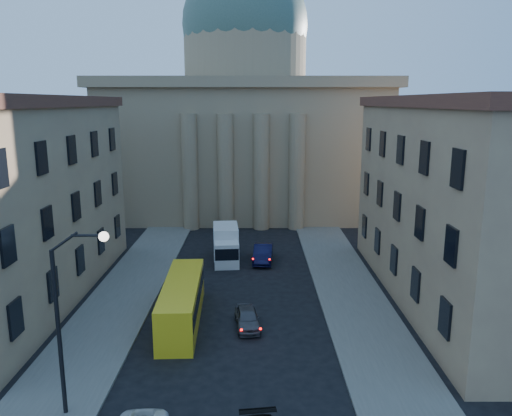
% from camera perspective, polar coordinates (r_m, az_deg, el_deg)
% --- Properties ---
extents(sidewalk_left, '(5.00, 60.00, 0.15)m').
position_cam_1_polar(sidewalk_left, '(35.21, -16.66, -12.26)').
color(sidewalk_left, '#5B5A54').
rests_on(sidewalk_left, ground).
extents(sidewalk_right, '(5.00, 60.00, 0.15)m').
position_cam_1_polar(sidewalk_right, '(34.57, 12.20, -12.48)').
color(sidewalk_right, '#5B5A54').
rests_on(sidewalk_right, ground).
extents(church, '(68.02, 28.76, 36.60)m').
position_cam_1_polar(church, '(68.22, -1.22, 10.04)').
color(church, '#92795A').
rests_on(church, ground).
extents(building_right, '(11.60, 26.60, 14.70)m').
position_cam_1_polar(building_right, '(38.69, 23.83, 0.82)').
color(building_right, tan).
rests_on(building_right, ground).
extents(street_lamp, '(2.62, 0.44, 8.83)m').
position_cam_1_polar(street_lamp, '(24.03, -20.63, -10.72)').
color(street_lamp, black).
rests_on(street_lamp, ground).
extents(car_right_far, '(1.92, 3.85, 1.26)m').
position_cam_1_polar(car_right_far, '(32.89, -1.01, -12.45)').
color(car_right_far, '#46464B').
rests_on(car_right_far, ground).
extents(car_right_distant, '(2.00, 4.86, 1.56)m').
position_cam_1_polar(car_right_distant, '(45.48, 0.82, -5.20)').
color(car_right_distant, black).
rests_on(car_right_distant, ground).
extents(city_bus, '(2.63, 9.88, 2.76)m').
position_cam_1_polar(city_bus, '(33.63, -8.46, -10.43)').
color(city_bus, yellow).
rests_on(city_bus, ground).
extents(box_truck, '(2.65, 5.76, 3.07)m').
position_cam_1_polar(box_truck, '(45.77, -3.45, -4.23)').
color(box_truck, silver).
rests_on(box_truck, ground).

